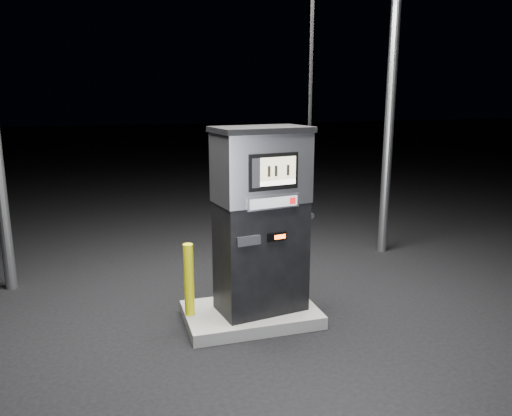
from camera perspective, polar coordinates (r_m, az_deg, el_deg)
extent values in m
plane|color=black|center=(6.29, -0.58, -12.69)|extent=(80.00, 80.00, 0.00)
cube|color=#5E5E5A|center=(6.26, -0.58, -12.07)|extent=(1.60, 1.00, 0.15)
cylinder|color=gray|center=(8.75, 14.99, 9.44)|extent=(0.16, 0.16, 4.50)
cube|color=black|center=(6.00, 0.56, -5.54)|extent=(1.10, 0.74, 1.34)
cube|color=#AFAFB7|center=(5.75, 0.58, 4.65)|extent=(1.12, 0.76, 0.80)
cube|color=black|center=(5.70, 0.59, 8.98)|extent=(1.17, 0.81, 0.06)
cube|color=black|center=(5.48, 2.02, 4.17)|extent=(0.60, 0.12, 0.41)
cube|color=tan|center=(5.48, 2.55, 4.51)|extent=(0.44, 0.07, 0.26)
cube|color=white|center=(5.50, 2.54, 2.91)|extent=(0.44, 0.07, 0.05)
cube|color=#AFAFB7|center=(5.54, 1.99, 0.66)|extent=(0.64, 0.13, 0.15)
cube|color=gray|center=(5.52, 2.07, 0.62)|extent=(0.58, 0.09, 0.11)
cube|color=red|center=(5.63, 4.21, 0.84)|extent=(0.07, 0.01, 0.08)
cube|color=black|center=(5.67, 2.42, -3.32)|extent=(0.24, 0.06, 0.10)
cube|color=#FF490C|center=(5.67, 2.77, -3.31)|extent=(0.14, 0.03, 0.05)
cube|color=black|center=(5.51, -0.83, -3.77)|extent=(0.28, 0.07, 0.11)
cube|color=black|center=(6.13, 5.30, -0.75)|extent=(0.14, 0.21, 0.27)
cylinder|color=gray|center=(6.16, 5.81, -0.69)|extent=(0.11, 0.24, 0.08)
cylinder|color=black|center=(5.94, 6.32, 16.21)|extent=(0.04, 0.04, 3.33)
cylinder|color=yellow|center=(5.97, -7.67, -8.13)|extent=(0.14, 0.14, 0.87)
cylinder|color=yellow|center=(6.27, 4.17, -7.09)|extent=(0.13, 0.13, 0.86)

